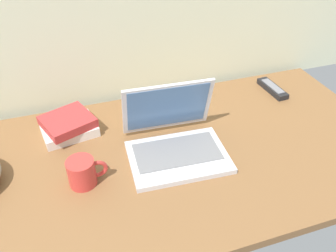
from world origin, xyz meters
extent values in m
cube|color=brown|center=(0.00, 0.00, 0.01)|extent=(1.60, 0.76, 0.03)
cube|color=silver|center=(0.05, -0.03, 0.04)|extent=(0.32, 0.24, 0.02)
cube|color=slate|center=(0.05, -0.01, 0.05)|extent=(0.28, 0.16, 0.00)
cube|color=silver|center=(0.06, 0.11, 0.14)|extent=(0.30, 0.08, 0.20)
cube|color=#4C72A5|center=(0.06, 0.10, 0.15)|extent=(0.27, 0.06, 0.17)
cylinder|color=red|center=(-0.25, -0.04, 0.07)|extent=(0.08, 0.08, 0.09)
torus|color=red|center=(-0.20, -0.04, 0.07)|extent=(0.06, 0.01, 0.06)
cube|color=black|center=(0.56, 0.24, 0.04)|extent=(0.06, 0.16, 0.02)
cube|color=slate|center=(0.56, 0.24, 0.05)|extent=(0.04, 0.12, 0.00)
cube|color=silver|center=(-0.26, 0.22, 0.05)|extent=(0.20, 0.16, 0.03)
cube|color=#B23333|center=(-0.26, 0.22, 0.08)|extent=(0.20, 0.19, 0.03)
camera|label=1|loc=(-0.24, -0.80, 0.79)|focal=37.15mm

